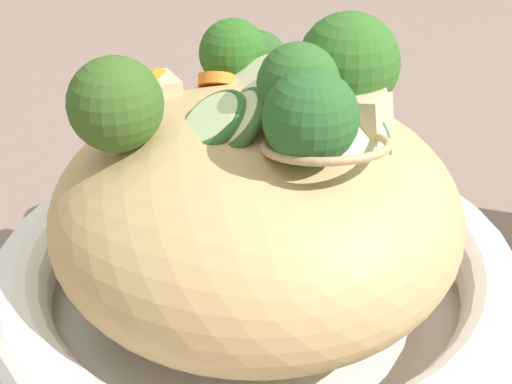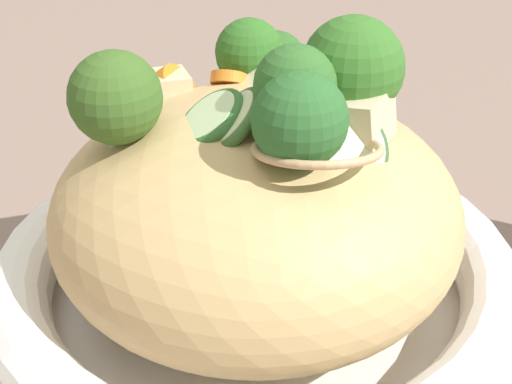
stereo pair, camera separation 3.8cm
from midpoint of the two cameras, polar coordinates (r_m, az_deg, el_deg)
The scene contains 7 objects.
ground_plane at distance 0.44m, azimuth -2.54°, elevation -10.68°, with size 3.00×3.00×0.00m, color #81695F.
serving_bowl at distance 0.42m, azimuth -2.63°, elevation -7.54°, with size 0.29×0.29×0.06m.
noodle_heap at distance 0.39m, azimuth -2.81°, elevation -1.55°, with size 0.22×0.22×0.12m.
broccoli_florets at distance 0.37m, azimuth -2.21°, elevation 8.51°, with size 0.18×0.17×0.09m.
carrot_coins at distance 0.39m, azimuth -2.83°, elevation 7.22°, with size 0.11×0.13×0.03m.
zucchini_slices at distance 0.36m, azimuth -2.39°, elevation 6.29°, with size 0.09×0.13×0.04m.
chicken_chunks at distance 0.37m, azimuth -1.53°, elevation 6.60°, with size 0.10×0.14×0.04m.
Camera 1 is at (0.17, 0.28, 0.29)m, focal length 51.49 mm.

